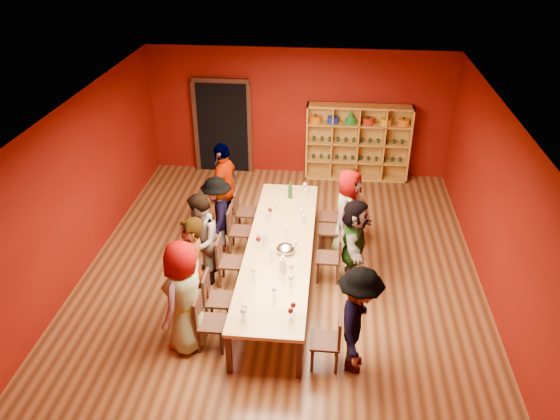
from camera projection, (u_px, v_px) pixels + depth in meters
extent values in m
cube|color=#522C15|center=(280.00, 281.00, 9.56)|extent=(7.10, 9.10, 0.02)
cube|color=#620B04|center=(299.00, 113.00, 12.72)|extent=(7.10, 0.02, 3.00)
cube|color=#620B04|center=(71.00, 196.00, 9.12)|extent=(0.02, 9.10, 3.00)
cube|color=#620B04|center=(503.00, 217.00, 8.52)|extent=(0.02, 9.10, 3.00)
cube|color=white|center=(280.00, 118.00, 8.07)|extent=(7.10, 9.10, 0.02)
cube|color=tan|center=(280.00, 247.00, 9.20)|extent=(1.10, 4.50, 0.06)
cube|color=black|center=(229.00, 353.00, 7.55)|extent=(0.08, 0.08, 0.69)
cube|color=black|center=(267.00, 203.00, 11.31)|extent=(0.08, 0.08, 0.69)
cube|color=black|center=(299.00, 358.00, 7.47)|extent=(0.08, 0.08, 0.69)
cube|color=black|center=(314.00, 205.00, 11.22)|extent=(0.08, 0.08, 0.69)
cube|color=black|center=(223.00, 127.00, 13.01)|extent=(1.20, 0.14, 2.20)
cube|color=black|center=(220.00, 81.00, 12.39)|extent=(1.32, 0.06, 0.10)
cube|color=black|center=(196.00, 127.00, 13.01)|extent=(0.10, 0.06, 2.20)
cube|color=black|center=(250.00, 129.00, 12.90)|extent=(0.10, 0.06, 2.20)
cube|color=#B37928|center=(307.00, 141.00, 12.80)|extent=(0.04, 0.40, 1.80)
cube|color=#B37928|center=(409.00, 145.00, 12.60)|extent=(0.04, 0.40, 1.80)
cube|color=#B37928|center=(360.00, 106.00, 12.26)|extent=(2.40, 0.40, 0.04)
cube|color=#B37928|center=(355.00, 177.00, 13.13)|extent=(2.40, 0.40, 0.04)
cube|color=#B37928|center=(357.00, 140.00, 12.86)|extent=(2.40, 0.02, 1.80)
cube|color=#B37928|center=(356.00, 160.00, 12.92)|extent=(2.36, 0.38, 0.03)
cube|color=#B37928|center=(358.00, 143.00, 12.70)|extent=(2.36, 0.38, 0.03)
cube|color=#B37928|center=(359.00, 124.00, 12.48)|extent=(2.36, 0.38, 0.03)
cube|color=#B37928|center=(332.00, 142.00, 12.75)|extent=(0.03, 0.38, 1.76)
cube|color=#B37928|center=(358.00, 143.00, 12.70)|extent=(0.03, 0.38, 1.76)
cube|color=#B37928|center=(384.00, 144.00, 12.65)|extent=(0.03, 0.38, 1.76)
cylinder|color=orange|center=(316.00, 119.00, 12.52)|extent=(0.26, 0.26, 0.15)
sphere|color=black|center=(316.00, 115.00, 12.47)|extent=(0.05, 0.05, 0.05)
cylinder|color=#152696|center=(333.00, 120.00, 12.48)|extent=(0.26, 0.26, 0.15)
sphere|color=black|center=(333.00, 116.00, 12.44)|extent=(0.05, 0.05, 0.05)
cylinder|color=#1B6F2A|center=(350.00, 122.00, 12.47)|extent=(0.26, 0.26, 0.08)
cone|color=#1B6F2A|center=(351.00, 116.00, 12.39)|extent=(0.24, 0.24, 0.22)
cylinder|color=#A12212|center=(368.00, 121.00, 12.41)|extent=(0.26, 0.26, 0.15)
sphere|color=black|center=(369.00, 117.00, 12.37)|extent=(0.05, 0.05, 0.05)
cylinder|color=gold|center=(386.00, 122.00, 12.38)|extent=(0.26, 0.26, 0.15)
sphere|color=black|center=(386.00, 118.00, 12.33)|extent=(0.05, 0.05, 0.05)
cylinder|color=orange|center=(404.00, 122.00, 12.35)|extent=(0.26, 0.26, 0.15)
sphere|color=black|center=(404.00, 118.00, 12.30)|extent=(0.05, 0.05, 0.05)
cylinder|color=black|center=(313.00, 156.00, 12.98)|extent=(0.07, 0.07, 0.10)
cylinder|color=black|center=(321.00, 156.00, 12.96)|extent=(0.07, 0.07, 0.10)
cylinder|color=black|center=(329.00, 157.00, 12.94)|extent=(0.07, 0.07, 0.10)
cylinder|color=black|center=(337.00, 157.00, 12.93)|extent=(0.07, 0.07, 0.10)
cylinder|color=black|center=(345.00, 157.00, 12.91)|extent=(0.07, 0.07, 0.10)
cylinder|color=black|center=(352.00, 158.00, 12.90)|extent=(0.07, 0.07, 0.10)
cylinder|color=black|center=(360.00, 158.00, 12.88)|extent=(0.07, 0.07, 0.10)
cylinder|color=black|center=(368.00, 158.00, 12.86)|extent=(0.07, 0.07, 0.10)
cylinder|color=black|center=(376.00, 159.00, 12.85)|extent=(0.07, 0.07, 0.10)
cylinder|color=black|center=(384.00, 159.00, 12.83)|extent=(0.07, 0.07, 0.10)
cylinder|color=black|center=(392.00, 159.00, 12.82)|extent=(0.07, 0.07, 0.10)
cylinder|color=black|center=(400.00, 160.00, 12.80)|extent=(0.07, 0.07, 0.10)
cylinder|color=black|center=(314.00, 138.00, 12.75)|extent=(0.07, 0.07, 0.10)
cylinder|color=black|center=(322.00, 139.00, 12.74)|extent=(0.07, 0.07, 0.10)
cylinder|color=black|center=(330.00, 139.00, 12.72)|extent=(0.07, 0.07, 0.10)
cylinder|color=black|center=(338.00, 139.00, 12.71)|extent=(0.07, 0.07, 0.10)
cylinder|color=black|center=(346.00, 140.00, 12.69)|extent=(0.07, 0.07, 0.10)
cylinder|color=black|center=(354.00, 140.00, 12.67)|extent=(0.07, 0.07, 0.10)
cylinder|color=black|center=(362.00, 140.00, 12.66)|extent=(0.07, 0.07, 0.10)
cylinder|color=black|center=(370.00, 141.00, 12.64)|extent=(0.07, 0.07, 0.10)
cylinder|color=black|center=(378.00, 141.00, 12.63)|extent=(0.07, 0.07, 0.10)
cylinder|color=black|center=(386.00, 141.00, 12.61)|extent=(0.07, 0.07, 0.10)
cylinder|color=black|center=(394.00, 141.00, 12.59)|extent=(0.07, 0.07, 0.10)
cylinder|color=black|center=(402.00, 142.00, 12.58)|extent=(0.07, 0.07, 0.10)
cube|color=black|center=(212.00, 323.00, 7.97)|extent=(0.42, 0.42, 0.04)
cube|color=black|center=(198.00, 309.00, 7.87)|extent=(0.04, 0.40, 0.44)
cube|color=black|center=(199.00, 342.00, 7.95)|extent=(0.04, 0.04, 0.41)
cube|color=black|center=(222.00, 344.00, 7.92)|extent=(0.04, 0.04, 0.41)
cube|color=black|center=(204.00, 326.00, 8.24)|extent=(0.04, 0.04, 0.41)
cube|color=black|center=(226.00, 328.00, 8.21)|extent=(0.04, 0.04, 0.41)
imported|color=#C38391|center=(184.00, 297.00, 7.77)|extent=(0.71, 0.97, 1.78)
cube|color=black|center=(219.00, 300.00, 8.44)|extent=(0.42, 0.42, 0.04)
cube|color=black|center=(206.00, 286.00, 8.34)|extent=(0.04, 0.40, 0.44)
cube|color=black|center=(207.00, 317.00, 8.42)|extent=(0.04, 0.04, 0.41)
cube|color=black|center=(229.00, 319.00, 8.39)|extent=(0.04, 0.04, 0.41)
cube|color=black|center=(211.00, 303.00, 8.71)|extent=(0.04, 0.04, 0.41)
cube|color=black|center=(232.00, 305.00, 8.68)|extent=(0.04, 0.04, 0.41)
imported|color=#557EAF|center=(193.00, 272.00, 8.23)|extent=(0.62, 0.76, 1.85)
cube|color=black|center=(231.00, 262.00, 9.31)|extent=(0.42, 0.42, 0.04)
cube|color=black|center=(219.00, 250.00, 9.21)|extent=(0.04, 0.40, 0.44)
cube|color=black|center=(220.00, 278.00, 9.29)|extent=(0.04, 0.04, 0.41)
cube|color=black|center=(239.00, 279.00, 9.26)|extent=(0.04, 0.04, 0.41)
cube|color=black|center=(223.00, 267.00, 9.58)|extent=(0.04, 0.04, 0.41)
cube|color=black|center=(242.00, 268.00, 9.55)|extent=(0.04, 0.04, 0.41)
imported|color=#141C39|center=(200.00, 240.00, 9.15)|extent=(0.51, 0.85, 1.69)
cube|color=black|center=(240.00, 231.00, 10.19)|extent=(0.42, 0.42, 0.04)
cube|color=black|center=(230.00, 219.00, 10.09)|extent=(0.04, 0.40, 0.44)
cube|color=black|center=(230.00, 246.00, 10.17)|extent=(0.04, 0.04, 0.41)
cube|color=black|center=(248.00, 247.00, 10.14)|extent=(0.04, 0.04, 0.41)
cube|color=black|center=(233.00, 236.00, 10.47)|extent=(0.04, 0.04, 0.41)
cube|color=black|center=(251.00, 237.00, 10.44)|extent=(0.04, 0.04, 0.41)
imported|color=#D48E93|center=(218.00, 215.00, 10.07)|extent=(0.50, 1.01, 1.51)
cube|color=black|center=(246.00, 212.00, 10.81)|extent=(0.42, 0.42, 0.04)
cube|color=black|center=(236.00, 201.00, 10.71)|extent=(0.04, 0.40, 0.44)
cube|color=black|center=(237.00, 226.00, 10.79)|extent=(0.04, 0.04, 0.41)
cube|color=black|center=(254.00, 227.00, 10.76)|extent=(0.04, 0.04, 0.41)
cube|color=black|center=(239.00, 217.00, 11.08)|extent=(0.04, 0.04, 0.41)
cube|color=black|center=(256.00, 218.00, 11.05)|extent=(0.04, 0.04, 0.41)
imported|color=silver|center=(224.00, 188.00, 10.59)|extent=(0.69, 1.18, 1.89)
cube|color=black|center=(325.00, 341.00, 7.65)|extent=(0.42, 0.42, 0.04)
cube|color=black|center=(340.00, 329.00, 7.51)|extent=(0.04, 0.40, 0.44)
cube|color=black|center=(312.00, 361.00, 7.62)|extent=(0.04, 0.04, 0.41)
cube|color=black|center=(336.00, 362.00, 7.60)|extent=(0.04, 0.04, 0.41)
cube|color=black|center=(313.00, 344.00, 7.92)|extent=(0.04, 0.04, 0.41)
cube|color=black|center=(336.00, 345.00, 7.89)|extent=(0.04, 0.04, 0.41)
imported|color=#5775B3|center=(358.00, 321.00, 7.41)|extent=(0.60, 1.13, 1.67)
cube|color=black|center=(328.00, 258.00, 9.43)|extent=(0.42, 0.42, 0.04)
cube|color=black|center=(340.00, 247.00, 9.29)|extent=(0.04, 0.40, 0.44)
cube|color=black|center=(318.00, 274.00, 9.41)|extent=(0.04, 0.04, 0.41)
cube|color=black|center=(337.00, 275.00, 9.38)|extent=(0.04, 0.04, 0.41)
cube|color=black|center=(318.00, 262.00, 9.70)|extent=(0.04, 0.04, 0.41)
cube|color=black|center=(338.00, 263.00, 9.67)|extent=(0.04, 0.04, 0.41)
imported|color=#151739|center=(354.00, 242.00, 9.21)|extent=(0.62, 1.50, 1.57)
cube|color=black|center=(329.00, 230.00, 10.23)|extent=(0.42, 0.42, 0.04)
cube|color=black|center=(340.00, 219.00, 10.10)|extent=(0.04, 0.40, 0.44)
cube|color=black|center=(320.00, 244.00, 10.21)|extent=(0.04, 0.04, 0.41)
cube|color=black|center=(338.00, 245.00, 10.18)|extent=(0.04, 0.04, 0.41)
cube|color=black|center=(320.00, 235.00, 10.50)|extent=(0.04, 0.04, 0.41)
cube|color=black|center=(338.00, 236.00, 10.48)|extent=(0.04, 0.04, 0.41)
imported|color=#48484D|center=(348.00, 212.00, 10.01)|extent=(0.74, 0.93, 1.67)
cube|color=black|center=(330.00, 217.00, 10.65)|extent=(0.42, 0.42, 0.04)
cube|color=black|center=(340.00, 206.00, 10.52)|extent=(0.04, 0.40, 0.44)
cube|color=black|center=(321.00, 231.00, 10.63)|extent=(0.04, 0.04, 0.41)
cube|color=black|center=(338.00, 232.00, 10.60)|extent=(0.04, 0.04, 0.41)
cube|color=black|center=(321.00, 222.00, 10.93)|extent=(0.04, 0.04, 0.41)
cube|color=black|center=(338.00, 223.00, 10.90)|extent=(0.04, 0.04, 0.41)
imported|color=silver|center=(351.00, 203.00, 10.46)|extent=(0.44, 0.58, 1.50)
cylinder|color=silver|center=(268.00, 220.00, 9.90)|extent=(0.06, 0.06, 0.01)
cylinder|color=silver|center=(268.00, 217.00, 9.88)|extent=(0.01, 0.01, 0.10)
ellipsoid|color=silver|center=(268.00, 213.00, 9.83)|extent=(0.08, 0.08, 0.09)
cylinder|color=silver|center=(272.00, 259.00, 8.82)|extent=(0.06, 0.06, 0.01)
cylinder|color=silver|center=(272.00, 257.00, 8.79)|extent=(0.01, 0.01, 0.10)
ellipsoid|color=#DAC988|center=(272.00, 252.00, 8.75)|extent=(0.07, 0.07, 0.09)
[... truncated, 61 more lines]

